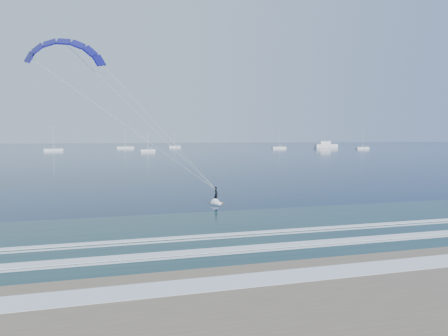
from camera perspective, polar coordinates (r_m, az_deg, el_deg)
name	(u,v)px	position (r m, az deg, el deg)	size (l,w,h in m)	color
ground	(363,267)	(25.37, 19.30, -13.24)	(900.00, 900.00, 0.00)	#07233F
kitesurfer_rig	(151,127)	(39.96, -10.39, 5.83)	(20.15, 9.89, 16.89)	orange
motor_yacht	(326,145)	(282.25, 14.31, 3.20)	(16.00, 4.27, 6.48)	white
sailboat_1	(53,150)	(226.67, -23.18, 2.41)	(9.14, 2.40, 12.50)	white
sailboat_2	(125,147)	(260.58, -13.92, 2.87)	(10.27, 2.40, 13.63)	white
sailboat_3	(148,150)	(202.31, -10.85, 2.48)	(6.93, 2.40, 9.87)	white
sailboat_4	(175,147)	(273.55, -7.08, 3.04)	(7.71, 2.40, 10.62)	white
sailboat_5	(279,148)	(251.26, 7.85, 2.91)	(8.87, 2.40, 12.09)	white
sailboat_6	(362,148)	(256.38, 19.15, 2.73)	(8.07, 2.40, 11.02)	white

